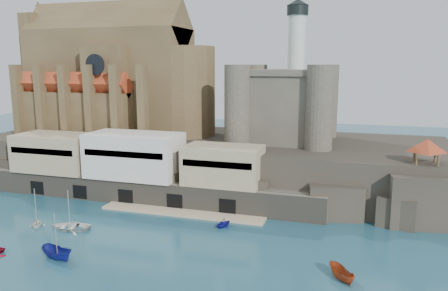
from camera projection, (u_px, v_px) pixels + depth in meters
ground at (119, 253)px, 61.07m from camera, size 300.00×300.00×0.00m
promontory at (209, 161)px, 97.23m from camera, size 100.00×36.00×10.00m
quay at (133, 169)px, 84.59m from camera, size 70.00×12.00×13.05m
church at (117, 81)px, 103.34m from camera, size 47.00×25.93×30.51m
castle_keep at (285, 102)px, 91.69m from camera, size 21.20×21.20×29.30m
rock_outcrop at (423, 199)px, 72.49m from camera, size 14.50×10.50×8.70m
pavilion at (427, 147)px, 71.05m from camera, size 6.40×6.40×5.40m
boat_2 at (58, 259)px, 59.35m from camera, size 2.60×2.56×5.50m
boat_4 at (37, 226)px, 71.16m from camera, size 3.36×2.98×3.32m
boat_5 at (341, 279)px, 53.77m from camera, size 2.46×2.47×4.65m
boat_6 at (70, 229)px, 70.14m from camera, size 1.92×4.87×6.64m
boat_7 at (223, 227)px, 71.07m from camera, size 3.37×2.77×3.37m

